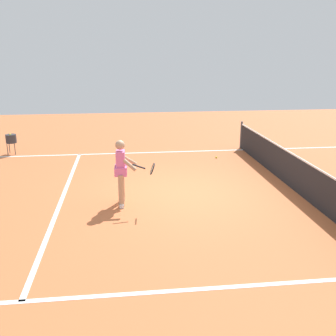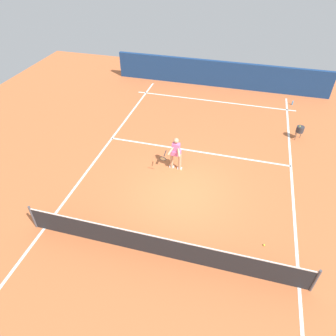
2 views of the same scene
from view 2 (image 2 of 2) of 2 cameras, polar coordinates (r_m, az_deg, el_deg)
ground_plane at (r=12.12m, az=2.62°, el=-4.65°), size 27.95×27.95×0.00m
court_back_wall at (r=20.57m, az=9.63°, el=16.96°), size 13.50×0.24×1.64m
baseline_marking at (r=18.89m, az=8.46°, el=12.32°), size 9.50×0.10×0.01m
service_line_marking at (r=14.33m, az=5.27°, el=3.15°), size 8.50×0.10×0.01m
sideline_left_marking at (r=12.25m, az=22.56°, el=-7.89°), size 0.10×19.50×0.01m
sideline_right_marking at (r=13.42m, az=-15.35°, el=-1.19°), size 0.10×19.50×0.01m
court_net at (r=9.82m, az=-1.45°, el=-14.47°), size 9.18×0.08×1.01m
tennis_player at (r=12.74m, az=1.43°, el=2.87°), size 0.80×0.92×1.55m
tennis_ball_near at (r=10.87m, az=17.56°, el=-13.61°), size 0.07×0.07×0.07m
ball_hopper at (r=16.18m, az=23.51°, el=6.65°), size 0.36×0.36×0.74m
water_bottle at (r=19.62m, az=22.30°, el=11.22°), size 0.07×0.07×0.24m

